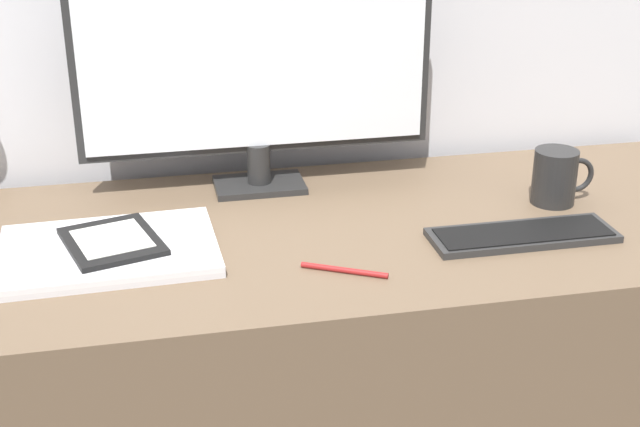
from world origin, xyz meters
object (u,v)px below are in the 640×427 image
at_px(monitor, 256,69).
at_px(pen, 344,270).
at_px(laptop, 109,251).
at_px(ereader, 112,241).
at_px(keyboard, 522,235).
at_px(coffee_mug, 556,177).

bearing_deg(monitor, pen, -78.64).
relative_size(laptop, pen, 2.77).
relative_size(laptop, ereader, 1.76).
bearing_deg(monitor, ereader, -138.50).
xyz_separation_m(monitor, laptop, (-0.28, -0.24, -0.22)).
height_order(keyboard, laptop, laptop).
height_order(keyboard, ereader, ereader).
relative_size(monitor, keyboard, 2.09).
xyz_separation_m(laptop, ereader, (0.01, 0.00, 0.01)).
height_order(laptop, ereader, ereader).
xyz_separation_m(monitor, ereader, (-0.27, -0.24, -0.21)).
bearing_deg(laptop, ereader, 33.59).
xyz_separation_m(ereader, coffee_mug, (0.79, 0.06, 0.03)).
bearing_deg(coffee_mug, ereader, -175.99).
distance_m(ereader, coffee_mug, 0.79).
relative_size(keyboard, coffee_mug, 2.69).
xyz_separation_m(keyboard, laptop, (-0.67, 0.08, 0.00)).
bearing_deg(keyboard, coffee_mug, 48.36).
bearing_deg(laptop, keyboard, -6.41).
bearing_deg(keyboard, laptop, 173.59).
relative_size(coffee_mug, pen, 0.93).
bearing_deg(monitor, coffee_mug, -19.76).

